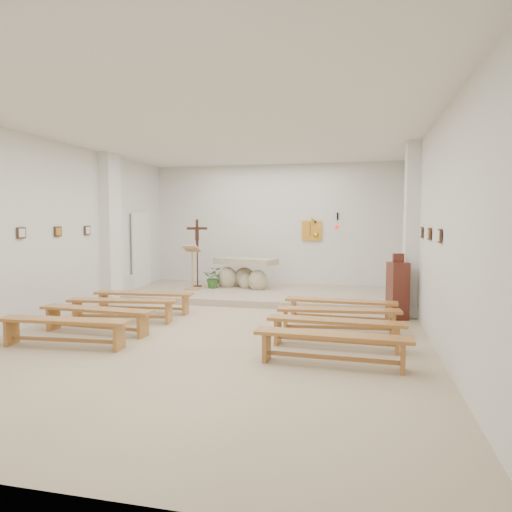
% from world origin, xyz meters
% --- Properties ---
extents(ground, '(7.00, 10.00, 0.00)m').
position_xyz_m(ground, '(0.00, 0.00, 0.00)').
color(ground, '#C4B28D').
rests_on(ground, ground).
extents(wall_left, '(0.02, 10.00, 3.50)m').
position_xyz_m(wall_left, '(-3.49, 0.00, 1.75)').
color(wall_left, silver).
rests_on(wall_left, ground).
extents(wall_right, '(0.02, 10.00, 3.50)m').
position_xyz_m(wall_right, '(3.49, 0.00, 1.75)').
color(wall_right, silver).
rests_on(wall_right, ground).
extents(wall_back, '(7.00, 0.02, 3.50)m').
position_xyz_m(wall_back, '(0.00, 4.99, 1.75)').
color(wall_back, silver).
rests_on(wall_back, ground).
extents(ceiling, '(7.00, 10.00, 0.02)m').
position_xyz_m(ceiling, '(0.00, 0.00, 3.49)').
color(ceiling, silver).
rests_on(ceiling, wall_back).
extents(sanctuary_platform, '(6.98, 3.00, 0.15)m').
position_xyz_m(sanctuary_platform, '(0.00, 3.50, 0.07)').
color(sanctuary_platform, '#B7A48D').
rests_on(sanctuary_platform, ground).
extents(pilaster_left, '(0.26, 0.55, 3.50)m').
position_xyz_m(pilaster_left, '(-3.37, 2.00, 1.75)').
color(pilaster_left, white).
rests_on(pilaster_left, ground).
extents(pilaster_right, '(0.26, 0.55, 3.50)m').
position_xyz_m(pilaster_right, '(3.37, 2.00, 1.75)').
color(pilaster_right, white).
rests_on(pilaster_right, ground).
extents(gold_wall_relief, '(0.55, 0.04, 0.55)m').
position_xyz_m(gold_wall_relief, '(1.05, 4.96, 1.65)').
color(gold_wall_relief, gold).
rests_on(gold_wall_relief, wall_back).
extents(sanctuary_lamp, '(0.11, 0.36, 0.44)m').
position_xyz_m(sanctuary_lamp, '(1.75, 4.71, 1.81)').
color(sanctuary_lamp, black).
rests_on(sanctuary_lamp, wall_back).
extents(station_frame_left_front, '(0.03, 0.20, 0.20)m').
position_xyz_m(station_frame_left_front, '(-3.47, -0.80, 1.72)').
color(station_frame_left_front, '#3E271B').
rests_on(station_frame_left_front, wall_left).
extents(station_frame_left_mid, '(0.03, 0.20, 0.20)m').
position_xyz_m(station_frame_left_mid, '(-3.47, 0.20, 1.72)').
color(station_frame_left_mid, '#3E271B').
rests_on(station_frame_left_mid, wall_left).
extents(station_frame_left_rear, '(0.03, 0.20, 0.20)m').
position_xyz_m(station_frame_left_rear, '(-3.47, 1.20, 1.72)').
color(station_frame_left_rear, '#3E271B').
rests_on(station_frame_left_rear, wall_left).
extents(station_frame_right_front, '(0.03, 0.20, 0.20)m').
position_xyz_m(station_frame_right_front, '(3.47, -0.80, 1.72)').
color(station_frame_right_front, '#3E271B').
rests_on(station_frame_right_front, wall_right).
extents(station_frame_right_mid, '(0.03, 0.20, 0.20)m').
position_xyz_m(station_frame_right_mid, '(3.47, 0.20, 1.72)').
color(station_frame_right_mid, '#3E271B').
rests_on(station_frame_right_mid, wall_right).
extents(station_frame_right_rear, '(0.03, 0.20, 0.20)m').
position_xyz_m(station_frame_right_rear, '(3.47, 1.20, 1.72)').
color(station_frame_right_rear, '#3E271B').
rests_on(station_frame_right_rear, wall_right).
extents(radiator_left, '(0.10, 0.85, 0.52)m').
position_xyz_m(radiator_left, '(-3.43, 2.70, 0.27)').
color(radiator_left, silver).
rests_on(radiator_left, ground).
extents(radiator_right, '(0.10, 0.85, 0.52)m').
position_xyz_m(radiator_right, '(3.43, 2.70, 0.27)').
color(radiator_right, silver).
rests_on(radiator_right, ground).
extents(altar, '(1.79, 1.13, 0.86)m').
position_xyz_m(altar, '(-0.62, 3.98, 0.48)').
color(altar, beige).
rests_on(altar, sanctuary_platform).
extents(lectern, '(0.43, 0.37, 1.16)m').
position_xyz_m(lectern, '(-1.86, 3.35, 0.72)').
color(lectern, tan).
rests_on(lectern, sanctuary_platform).
extents(crucifix_stand, '(0.54, 0.24, 1.82)m').
position_xyz_m(crucifix_stand, '(-1.90, 3.84, 1.20)').
color(crucifix_stand, '#351B11').
rests_on(crucifix_stand, sanctuary_platform).
extents(potted_plant, '(0.54, 0.48, 0.56)m').
position_xyz_m(potted_plant, '(-1.40, 3.71, 0.43)').
color(potted_plant, '#306026').
rests_on(potted_plant, sanctuary_platform).
extents(donation_pedestal, '(0.44, 0.44, 1.30)m').
position_xyz_m(donation_pedestal, '(3.10, 1.55, 0.57)').
color(donation_pedestal, '#592619').
rests_on(donation_pedestal, ground).
extents(bench_left_front, '(2.10, 0.49, 0.44)m').
position_xyz_m(bench_left_front, '(-2.03, 0.95, 0.33)').
color(bench_left_front, '#AB7031').
rests_on(bench_left_front, ground).
extents(bench_right_front, '(2.10, 0.43, 0.44)m').
position_xyz_m(bench_right_front, '(2.03, 0.95, 0.33)').
color(bench_right_front, '#AB7031').
rests_on(bench_right_front, ground).
extents(bench_left_second, '(2.11, 0.61, 0.44)m').
position_xyz_m(bench_left_second, '(-2.03, 0.07, 0.33)').
color(bench_left_second, '#AB7031').
rests_on(bench_left_second, ground).
extents(bench_right_second, '(2.11, 0.55, 0.44)m').
position_xyz_m(bench_right_second, '(2.03, 0.07, 0.33)').
color(bench_right_second, '#AB7031').
rests_on(bench_right_second, ground).
extents(bench_left_third, '(2.10, 0.47, 0.44)m').
position_xyz_m(bench_left_third, '(-2.03, -0.81, 0.33)').
color(bench_left_third, '#AB7031').
rests_on(bench_left_third, ground).
extents(bench_right_third, '(2.10, 0.43, 0.44)m').
position_xyz_m(bench_right_third, '(2.03, -0.81, 0.33)').
color(bench_right_third, '#AB7031').
rests_on(bench_right_third, ground).
extents(bench_left_fourth, '(2.10, 0.45, 0.44)m').
position_xyz_m(bench_left_fourth, '(-2.03, -1.69, 0.33)').
color(bench_left_fourth, '#AB7031').
rests_on(bench_left_fourth, ground).
extents(bench_right_fourth, '(2.10, 0.43, 0.44)m').
position_xyz_m(bench_right_fourth, '(2.03, -1.69, 0.33)').
color(bench_right_fourth, '#AB7031').
rests_on(bench_right_fourth, ground).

